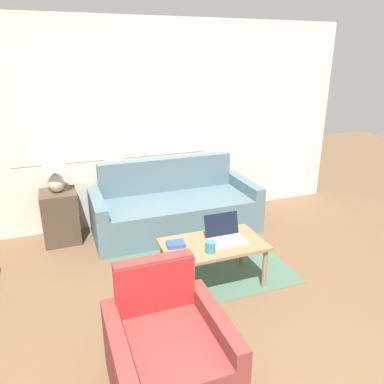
{
  "coord_description": "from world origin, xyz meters",
  "views": [
    {
      "loc": [
        -0.79,
        -0.76,
        2.14
      ],
      "look_at": [
        0.56,
        2.82,
        0.75
      ],
      "focal_mm": 35.0,
      "sensor_mm": 36.0,
      "label": 1
    }
  ],
  "objects_px": {
    "book_red": "(176,244)",
    "laptop": "(225,235)",
    "couch": "(174,209)",
    "cup_navy": "(210,247)",
    "table_lamp": "(54,166)",
    "armchair": "(168,355)",
    "coffee_table": "(213,248)"
  },
  "relations": [
    {
      "from": "book_red",
      "to": "laptop",
      "type": "bearing_deg",
      "value": -6.22
    },
    {
      "from": "couch",
      "to": "cup_navy",
      "type": "relative_size",
      "value": 19.74
    },
    {
      "from": "table_lamp",
      "to": "laptop",
      "type": "bearing_deg",
      "value": -44.56
    },
    {
      "from": "armchair",
      "to": "cup_navy",
      "type": "height_order",
      "value": "armchair"
    },
    {
      "from": "cup_navy",
      "to": "book_red",
      "type": "relative_size",
      "value": 0.58
    },
    {
      "from": "armchair",
      "to": "book_red",
      "type": "relative_size",
      "value": 4.66
    },
    {
      "from": "coffee_table",
      "to": "book_red",
      "type": "height_order",
      "value": "book_red"
    },
    {
      "from": "table_lamp",
      "to": "armchair",
      "type": "bearing_deg",
      "value": -77.38
    },
    {
      "from": "armchair",
      "to": "couch",
      "type": "bearing_deg",
      "value": 70.9
    },
    {
      "from": "book_red",
      "to": "coffee_table",
      "type": "bearing_deg",
      "value": -11.76
    },
    {
      "from": "cup_navy",
      "to": "armchair",
      "type": "bearing_deg",
      "value": -127.62
    },
    {
      "from": "book_red",
      "to": "table_lamp",
      "type": "bearing_deg",
      "value": 125.22
    },
    {
      "from": "couch",
      "to": "coffee_table",
      "type": "bearing_deg",
      "value": -91.82
    },
    {
      "from": "table_lamp",
      "to": "couch",
      "type": "bearing_deg",
      "value": -5.82
    },
    {
      "from": "laptop",
      "to": "coffee_table",
      "type": "bearing_deg",
      "value": -171.3
    },
    {
      "from": "table_lamp",
      "to": "cup_navy",
      "type": "bearing_deg",
      "value": -52.54
    },
    {
      "from": "couch",
      "to": "laptop",
      "type": "distance_m",
      "value": 1.35
    },
    {
      "from": "table_lamp",
      "to": "coffee_table",
      "type": "height_order",
      "value": "table_lamp"
    },
    {
      "from": "armchair",
      "to": "table_lamp",
      "type": "relative_size",
      "value": 1.68
    },
    {
      "from": "armchair",
      "to": "laptop",
      "type": "distance_m",
      "value": 1.43
    },
    {
      "from": "armchair",
      "to": "laptop",
      "type": "bearing_deg",
      "value": 49.28
    },
    {
      "from": "couch",
      "to": "coffee_table",
      "type": "xyz_separation_m",
      "value": [
        -0.04,
        -1.35,
        0.13
      ]
    },
    {
      "from": "laptop",
      "to": "book_red",
      "type": "height_order",
      "value": "laptop"
    },
    {
      "from": "armchair",
      "to": "coffee_table",
      "type": "height_order",
      "value": "armchair"
    },
    {
      "from": "armchair",
      "to": "cup_navy",
      "type": "relative_size",
      "value": 8.01
    },
    {
      "from": "couch",
      "to": "armchair",
      "type": "relative_size",
      "value": 2.47
    },
    {
      "from": "couch",
      "to": "cup_navy",
      "type": "bearing_deg",
      "value": -95.3
    },
    {
      "from": "couch",
      "to": "cup_navy",
      "type": "height_order",
      "value": "couch"
    },
    {
      "from": "coffee_table",
      "to": "book_red",
      "type": "relative_size",
      "value": 5.43
    },
    {
      "from": "table_lamp",
      "to": "book_red",
      "type": "distance_m",
      "value": 1.8
    },
    {
      "from": "couch",
      "to": "coffee_table",
      "type": "relative_size",
      "value": 2.11
    },
    {
      "from": "couch",
      "to": "table_lamp",
      "type": "height_order",
      "value": "table_lamp"
    }
  ]
}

